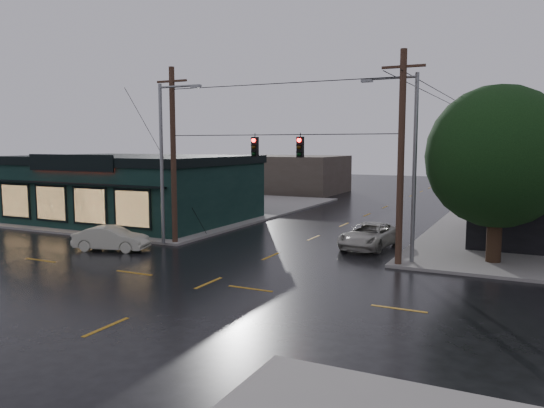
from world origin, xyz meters
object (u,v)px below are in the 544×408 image
at_px(corner_tree, 498,157).
at_px(suv_silver, 369,236).
at_px(utility_pole_ne, 398,267).
at_px(utility_pole_nw, 175,244).
at_px(sedan_cream, 111,238).

xyz_separation_m(corner_tree, suv_silver, (-6.56, 1.50, -4.53)).
xyz_separation_m(utility_pole_ne, suv_silver, (-2.51, 3.96, 0.69)).
xyz_separation_m(corner_tree, utility_pole_ne, (-4.04, -2.46, -5.22)).
relative_size(corner_tree, utility_pole_nw, 0.84).
height_order(corner_tree, sedan_cream, corner_tree).
bearing_deg(suv_silver, sedan_cream, -145.68).
distance_m(utility_pole_nw, utility_pole_ne, 13.00).
bearing_deg(utility_pole_nw, corner_tree, 8.23).
relative_size(corner_tree, sedan_cream, 2.08).
bearing_deg(utility_pole_nw, utility_pole_ne, 0.00).
bearing_deg(sedan_cream, utility_pole_nw, -49.60).
distance_m(utility_pole_nw, suv_silver, 11.23).
distance_m(utility_pole_nw, sedan_cream, 3.72).
bearing_deg(suv_silver, utility_pole_ne, -52.49).
bearing_deg(utility_pole_ne, utility_pole_nw, 180.00).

